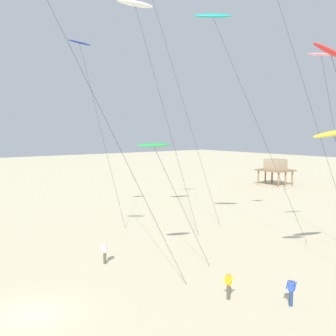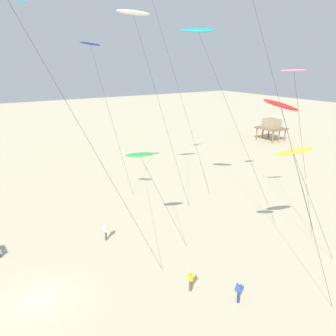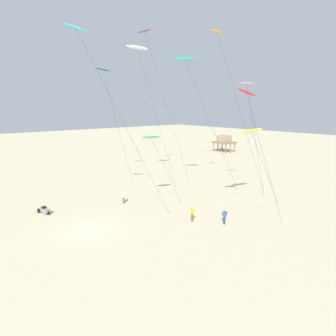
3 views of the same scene
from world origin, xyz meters
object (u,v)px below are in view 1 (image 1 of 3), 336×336
stilt_house (275,167)px  kite_flyer_furthest (229,285)px  kite_flyer_nearest (105,252)px  kite_navy (80,47)px  kite_teal (213,17)px  kite_white (135,5)px  kite_flyer_middle (291,291)px  kite_pink (322,59)px  kite_yellow (334,134)px  kite_red (332,55)px  kite_green (154,146)px

stilt_house → kite_flyer_furthest: bearing=-54.1°
kite_flyer_nearest → stilt_house: stilt_house is taller
kite_navy → kite_teal: size_ratio=0.96×
kite_white → stilt_house: size_ratio=3.82×
kite_white → stilt_house: (-16.72, 40.56, -17.59)m
kite_navy → kite_flyer_middle: bearing=2.0°
kite_flyer_nearest → kite_flyer_furthest: same height
kite_flyer_middle → kite_flyer_furthest: same height
kite_flyer_furthest → kite_flyer_nearest: bearing=-167.1°
kite_pink → kite_navy: kite_navy is taller
kite_teal → kite_flyer_nearest: bearing=-103.4°
kite_flyer_nearest → kite_flyer_middle: 14.13m
kite_pink → kite_yellow: size_ratio=1.55×
kite_red → kite_flyer_nearest: bearing=-161.0°
kite_yellow → kite_flyer_middle: (1.80, -6.69, -8.86)m
kite_teal → stilt_house: size_ratio=3.46×
kite_flyer_middle → kite_yellow: bearing=105.0°
kite_flyer_nearest → kite_yellow: bearing=44.1°
kite_green → stilt_house: (-24.92, 44.50, -5.60)m
kite_red → kite_yellow: (-3.46, 6.05, -4.20)m
kite_navy → kite_white: 7.04m
kite_yellow → kite_flyer_nearest: 18.40m
kite_navy → kite_yellow: 24.91m
kite_green → kite_flyer_nearest: bearing=-147.7°
kite_flyer_nearest → kite_pink: bearing=58.9°
kite_pink → stilt_house: size_ratio=2.83×
kite_navy → kite_red: (25.76, 1.50, -3.94)m
kite_yellow → kite_flyer_middle: kite_yellow is taller
kite_green → kite_flyer_middle: bearing=13.4°
kite_flyer_nearest → kite_flyer_furthest: (10.50, 2.41, 0.00)m
kite_flyer_nearest → kite_flyer_furthest: bearing=12.9°
kite_teal → kite_red: kite_teal is taller
kite_flyer_nearest → stilt_house: 51.43m
kite_flyer_middle → stilt_house: size_ratio=0.30×
kite_flyer_furthest → kite_pink: bearing=99.5°
kite_teal → kite_yellow: 13.36m
kite_white → kite_teal: bearing=22.1°
kite_red → stilt_house: size_ratio=2.62×
kite_navy → kite_teal: (12.84, 5.23, 1.00)m
kite_teal → kite_flyer_furthest: kite_teal is taller
kite_teal → stilt_house: 47.20m
kite_white → kite_green: 15.06m
stilt_house → kite_flyer_nearest: bearing=-65.2°
kite_flyer_furthest → kite_red: bearing=31.3°
kite_white → kite_flyer_middle: size_ratio=12.79×
kite_yellow → kite_green: (-8.20, -9.08, -0.85)m
kite_white → kite_flyer_nearest: (4.83, -6.08, -20.00)m
kite_red → kite_yellow: bearing=119.7°
kite_pink → kite_red: size_ratio=1.08×
kite_white → kite_yellow: kite_white is taller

